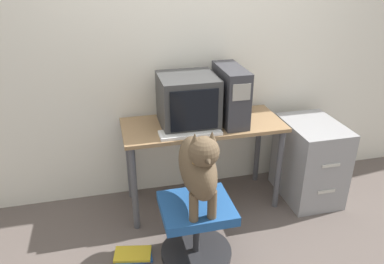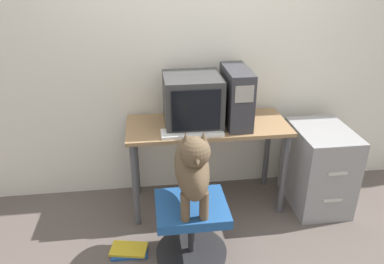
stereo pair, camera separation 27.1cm
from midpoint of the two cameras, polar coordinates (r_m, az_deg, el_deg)
name	(u,v)px [view 2 (the right image)]	position (r m, az deg, el deg)	size (l,w,h in m)	color
ground_plane	(211,221)	(3.23, 5.43, -13.42)	(12.00, 12.00, 0.00)	#564C47
wall_back	(202,50)	(3.21, 4.00, 12.34)	(8.00, 0.05, 2.60)	silver
desk	(207,136)	(3.11, 4.84, -0.71)	(1.32, 0.55, 0.77)	olive
crt_monitor	(192,101)	(2.97, 2.69, 4.75)	(0.45, 0.44, 0.41)	#383838
pc_tower	(236,96)	(3.03, 9.31, 5.34)	(0.19, 0.48, 0.46)	#333338
keyboard	(192,133)	(2.87, 2.74, -0.16)	(0.48, 0.16, 0.03)	silver
computer_mouse	(232,131)	(2.93, 8.82, 0.11)	(0.06, 0.04, 0.03)	#333333
office_chair	(191,227)	(2.77, 2.81, -14.40)	(0.52, 0.52, 0.45)	#262628
dog	(192,166)	(2.43, 3.23, -5.32)	(0.22, 0.57, 0.62)	brown
filing_cabinet	(318,167)	(3.47, 20.84, -5.11)	(0.45, 0.63, 0.72)	gray
book_stack_floor	(129,251)	(2.94, -6.84, -17.62)	(0.29, 0.21, 0.04)	#1E4C9E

